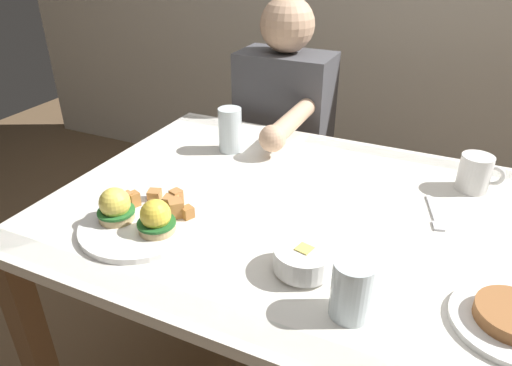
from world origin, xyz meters
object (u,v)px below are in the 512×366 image
at_px(diner_person, 282,134).
at_px(dining_table, 299,243).
at_px(fruit_bowl, 304,260).
at_px(side_plate, 511,319).
at_px(coffee_mug, 476,172).
at_px(fork, 434,215).
at_px(eggs_benedict_plate, 140,218).
at_px(water_glass_far, 352,292).
at_px(water_glass_near, 230,133).

bearing_deg(diner_person, dining_table, -64.19).
distance_m(fruit_bowl, side_plate, 0.37).
bearing_deg(coffee_mug, fruit_bowl, -119.91).
height_order(dining_table, fork, fork).
xyz_separation_m(dining_table, fruit_bowl, (0.09, -0.22, 0.14)).
xyz_separation_m(side_plate, diner_person, (-0.74, 0.81, -0.10)).
bearing_deg(dining_table, fruit_bowl, -68.55).
relative_size(eggs_benedict_plate, coffee_mug, 2.43).
xyz_separation_m(coffee_mug, fork, (-0.07, -0.17, -0.05)).
distance_m(fruit_bowl, diner_person, 0.91).
relative_size(water_glass_far, side_plate, 0.56).
relative_size(dining_table, side_plate, 6.00).
relative_size(coffee_mug, fork, 0.72).
xyz_separation_m(fruit_bowl, water_glass_near, (-0.39, 0.44, 0.03)).
xyz_separation_m(fruit_bowl, side_plate, (0.37, 0.01, -0.02)).
height_order(water_glass_near, side_plate, water_glass_near).
xyz_separation_m(eggs_benedict_plate, diner_person, (0.01, 0.83, -0.12)).
distance_m(side_plate, diner_person, 1.10).
xyz_separation_m(coffee_mug, side_plate, (0.08, -0.48, -0.04)).
height_order(dining_table, coffee_mug, coffee_mug).
distance_m(fork, diner_person, 0.78).
bearing_deg(side_plate, dining_table, 155.36).
bearing_deg(dining_table, water_glass_far, -56.03).
bearing_deg(fork, dining_table, -161.62).
bearing_deg(fork, side_plate, -63.18).
bearing_deg(dining_table, water_glass_near, 144.25).
distance_m(fruit_bowl, water_glass_far, 0.13).
relative_size(fork, side_plate, 0.77).
height_order(coffee_mug, water_glass_far, water_glass_far).
relative_size(dining_table, water_glass_far, 10.78).
bearing_deg(water_glass_far, water_glass_near, 134.42).
distance_m(dining_table, diner_person, 0.67).
relative_size(dining_table, diner_person, 1.05).
distance_m(water_glass_far, side_plate, 0.27).
height_order(water_glass_far, side_plate, water_glass_far).
bearing_deg(water_glass_near, coffee_mug, 4.19).
bearing_deg(fork, eggs_benedict_plate, -150.89).
distance_m(eggs_benedict_plate, side_plate, 0.75).
height_order(eggs_benedict_plate, fork, eggs_benedict_plate).
bearing_deg(coffee_mug, water_glass_far, -106.92).
distance_m(eggs_benedict_plate, fork, 0.68).
distance_m(dining_table, side_plate, 0.51).
distance_m(eggs_benedict_plate, diner_person, 0.84).
bearing_deg(fruit_bowl, dining_table, 111.45).
xyz_separation_m(fruit_bowl, diner_person, (-0.38, 0.82, -0.12)).
bearing_deg(coffee_mug, eggs_benedict_plate, -143.02).
xyz_separation_m(water_glass_near, side_plate, (0.76, -0.43, -0.04)).
xyz_separation_m(dining_table, water_glass_far, (0.20, -0.30, 0.15)).
bearing_deg(diner_person, fruit_bowl, -65.34).
relative_size(coffee_mug, side_plate, 0.56).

